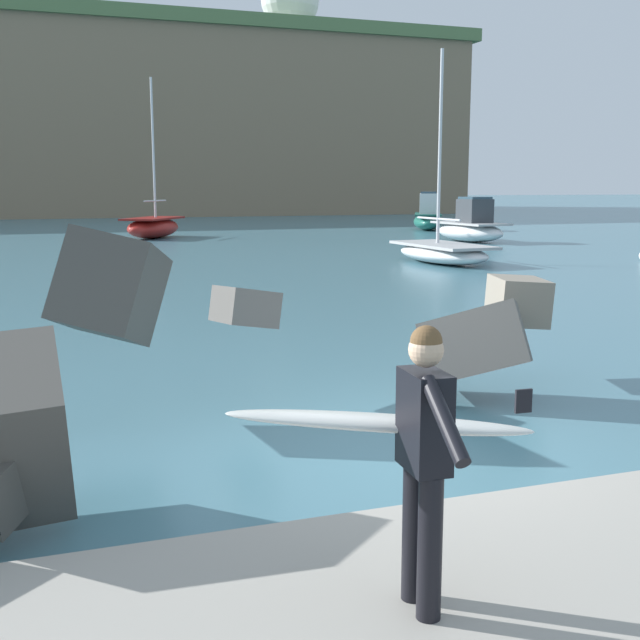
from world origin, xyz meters
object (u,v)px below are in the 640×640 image
at_px(surfer_with_board, 412,442).
at_px(boat_mid_left, 153,226).
at_px(boat_far_left, 443,251).
at_px(radar_dome, 290,9).
at_px(boat_mid_right, 428,218).
at_px(station_building_west, 28,10).
at_px(boat_near_left, 471,228).

xyz_separation_m(surfer_with_board, boat_mid_left, (3.69, 39.52, -0.65)).
relative_size(boat_far_left, radar_dome, 0.89).
bearing_deg(boat_mid_right, station_building_west, 117.36).
bearing_deg(radar_dome, boat_mid_left, -115.73).
xyz_separation_m(surfer_with_board, boat_mid_right, (21.48, 41.95, -0.51)).
distance_m(boat_near_left, station_building_west, 63.07).
bearing_deg(boat_near_left, radar_dome, 82.32).
xyz_separation_m(surfer_with_board, boat_near_left, (18.50, 31.34, -0.56)).
xyz_separation_m(boat_near_left, boat_mid_right, (2.98, 10.62, 0.05)).
distance_m(surfer_with_board, boat_mid_left, 39.70).
height_order(surfer_with_board, station_building_west, station_building_west).
height_order(boat_mid_right, station_building_west, station_building_west).
height_order(surfer_with_board, boat_mid_left, boat_mid_left).
relative_size(boat_near_left, boat_far_left, 0.64).
xyz_separation_m(boat_mid_right, station_building_west, (-23.55, 45.51, 20.04)).
relative_size(surfer_with_board, boat_mid_right, 0.39).
xyz_separation_m(radar_dome, station_building_west, (-27.85, 2.12, -1.63)).
distance_m(boat_mid_right, boat_far_left, 22.41).
bearing_deg(boat_far_left, boat_near_left, 55.09).
relative_size(boat_near_left, radar_dome, 0.57).
xyz_separation_m(boat_near_left, station_building_west, (-20.57, 56.13, 20.09)).
xyz_separation_m(surfer_with_board, radar_dome, (25.78, 85.35, 21.16)).
height_order(boat_near_left, boat_far_left, boat_far_left).
distance_m(boat_mid_left, radar_dome, 55.35).
xyz_separation_m(boat_mid_left, boat_mid_right, (17.79, 2.43, 0.14)).
bearing_deg(boat_mid_right, boat_far_left, -115.58).
height_order(radar_dome, station_building_west, radar_dome).
relative_size(boat_near_left, station_building_west, 0.82).
distance_m(boat_near_left, boat_mid_left, 16.92).
xyz_separation_m(boat_mid_left, boat_far_left, (8.11, -17.78, -0.19)).
relative_size(boat_near_left, boat_mid_left, 0.58).
xyz_separation_m(boat_near_left, boat_far_left, (-6.70, -9.59, -0.28)).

